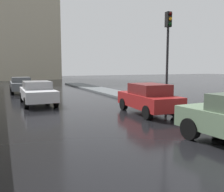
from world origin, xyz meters
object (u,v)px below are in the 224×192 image
object	(u,v)px
car_white_near_kerb	(38,92)
car_grey_far_ahead	(21,85)
car_red_far_lane	(148,98)
traffic_light	(168,43)

from	to	relation	value
car_white_near_kerb	car_grey_far_ahead	bearing A→B (deg)	-86.97
car_grey_far_ahead	car_red_far_lane	distance (m)	13.68
traffic_light	car_white_near_kerb	bearing A→B (deg)	140.64
car_white_near_kerb	car_red_far_lane	bearing A→B (deg)	130.21
car_white_near_kerb	car_grey_far_ahead	distance (m)	7.49
car_white_near_kerb	car_red_far_lane	xyz separation A→B (m)	(4.50, -5.28, 0.03)
car_grey_far_ahead	traffic_light	world-z (taller)	traffic_light
car_white_near_kerb	traffic_light	world-z (taller)	traffic_light
traffic_light	car_grey_far_ahead	bearing A→B (deg)	117.19
car_red_far_lane	traffic_light	world-z (taller)	traffic_light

